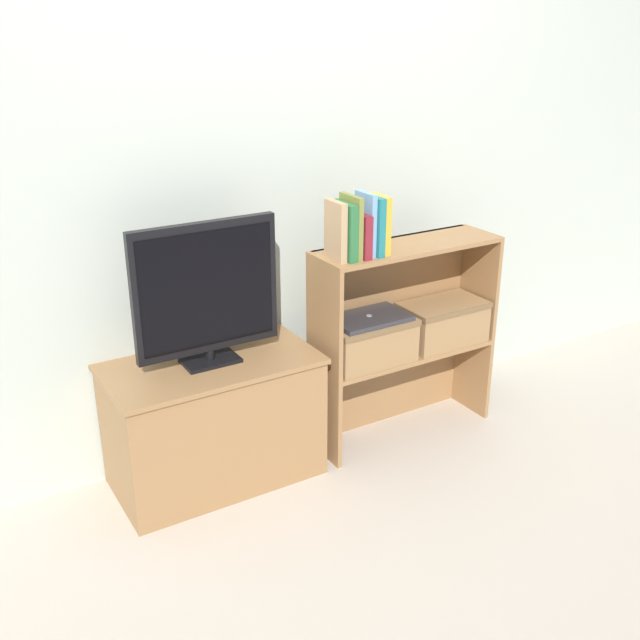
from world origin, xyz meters
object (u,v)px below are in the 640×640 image
object	(u,v)px
tv	(206,291)
book_tan	(336,231)
book_teal	(371,225)
book_mustard	(379,224)
book_maroon	(358,235)
book_olive	(351,227)
laptop	(369,318)
book_forest	(344,231)
book_skyblue	(365,224)
storage_basket_left	(369,339)
tv_stand	(214,421)
storage_basket_right	(442,320)

from	to	relation	value
tv	book_tan	size ratio (longest dim) A/B	2.45
book_teal	book_mustard	bearing A→B (deg)	0.00
book_tan	book_maroon	bearing A→B (deg)	0.00
book_olive	laptop	distance (m)	0.43
book_forest	book_teal	size ratio (longest dim) A/B	0.95
laptop	book_tan	bearing A→B (deg)	-176.05
book_skyblue	book_mustard	bearing A→B (deg)	-0.00
book_forest	storage_basket_left	bearing A→B (deg)	5.01
tv	book_tan	distance (m)	0.56
book_maroon	book_teal	xyz separation A→B (m)	(0.06, 0.00, 0.03)
book_forest	book_mustard	world-z (taller)	book_mustard
book_olive	storage_basket_left	size ratio (longest dim) A/B	0.65
book_forest	book_skyblue	bearing A→B (deg)	0.00
book_tan	book_forest	size ratio (longest dim) A/B	1.05
book_skyblue	tv_stand	bearing A→B (deg)	170.46
storage_basket_left	laptop	distance (m)	0.10
book_maroon	storage_basket_left	world-z (taller)	book_maroon
book_forest	book_mustard	size ratio (longest dim) A/B	0.96
tv	book_mustard	bearing A→B (deg)	-8.55
book_maroon	storage_basket_right	xyz separation A→B (m)	(0.48, 0.01, -0.48)
tv	storage_basket_right	size ratio (longest dim) A/B	1.50
tv_stand	book_skyblue	distance (m)	1.01
book_forest	book_olive	bearing A→B (deg)	0.00
book_teal	tv	bearing A→B (deg)	171.00
storage_basket_right	laptop	size ratio (longest dim) A/B	1.15
book_mustard	storage_basket_left	distance (m)	0.51
laptop	book_maroon	bearing A→B (deg)	-170.36
tv_stand	book_mustard	xyz separation A→B (m)	(0.72, -0.11, 0.76)
storage_basket_left	storage_basket_right	distance (m)	0.41
book_tan	book_teal	world-z (taller)	book_teal
book_olive	book_skyblue	xyz separation A→B (m)	(0.07, 0.00, 0.00)
book_tan	book_forest	bearing A→B (deg)	0.00
book_maroon	storage_basket_left	xyz separation A→B (m)	(0.07, 0.01, -0.48)
tv	book_maroon	world-z (taller)	tv
tv	book_forest	size ratio (longest dim) A/B	2.56
book_tan	laptop	world-z (taller)	book_tan
book_teal	storage_basket_right	size ratio (longest dim) A/B	0.62
book_tan	book_skyblue	xyz separation A→B (m)	(0.14, 0.00, 0.01)
tv	book_tan	bearing A→B (deg)	-11.93
tv_stand	storage_basket_right	bearing A→B (deg)	-5.05
book_tan	book_maroon	size ratio (longest dim) A/B	1.34
tv	book_teal	xyz separation A→B (m)	(0.68, -0.11, 0.19)
book_forest	book_olive	xyz separation A→B (m)	(0.03, 0.00, 0.01)
book_skyblue	book_teal	xyz separation A→B (m)	(0.03, -0.00, -0.01)
tv	tv_stand	bearing A→B (deg)	90.00
book_teal	tv_stand	bearing A→B (deg)	170.87
tv_stand	book_olive	distance (m)	0.97
book_tan	book_olive	xyz separation A→B (m)	(0.07, 0.00, 0.01)
book_forest	laptop	distance (m)	0.43
book_mustard	book_olive	bearing A→B (deg)	180.00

